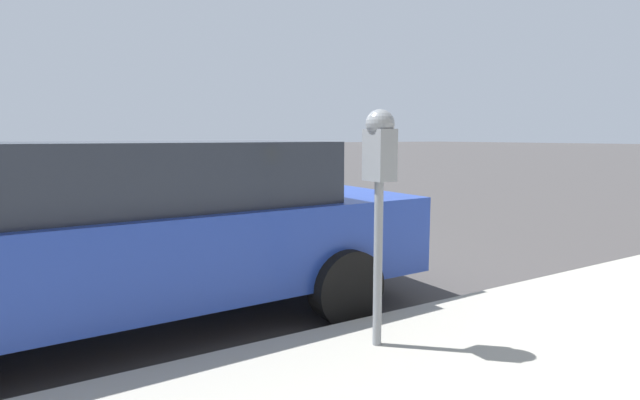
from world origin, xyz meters
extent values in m
plane|color=#3D3A3A|center=(0.00, 0.00, 0.00)|extent=(220.00, 220.00, 0.00)
cylinder|color=gray|center=(-2.66, -0.49, 0.71)|extent=(0.06, 0.06, 1.13)
cube|color=gray|center=(-2.66, -0.49, 1.44)|extent=(0.20, 0.14, 0.34)
sphere|color=gray|center=(-2.66, -0.49, 1.65)|extent=(0.19, 0.19, 0.19)
cube|color=gold|center=(-2.56, -0.49, 1.40)|extent=(0.01, 0.11, 0.12)
cube|color=black|center=(-2.56, -0.49, 1.52)|extent=(0.01, 0.10, 0.08)
cube|color=navy|center=(-1.07, 0.84, 0.67)|extent=(1.96, 5.04, 0.69)
cube|color=#232833|center=(-1.06, 0.64, 1.27)|extent=(1.68, 2.84, 0.51)
cylinder|color=black|center=(-1.93, -0.73, 0.32)|extent=(0.24, 0.65, 0.64)
cylinder|color=black|center=(-0.11, -0.68, 0.32)|extent=(0.24, 0.65, 0.64)
camera|label=1|loc=(-5.27, 1.52, 1.57)|focal=28.00mm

